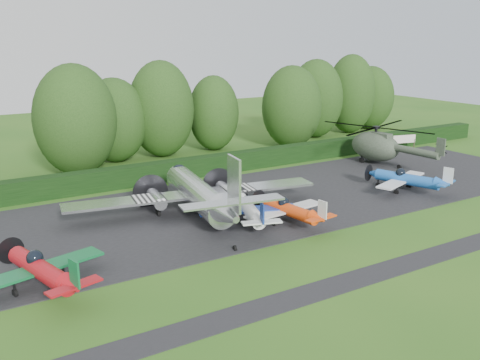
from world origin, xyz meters
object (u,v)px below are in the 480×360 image
sign_board (404,140)px  light_plane_red (41,269)px  light_plane_white (249,210)px  transport_plane (200,194)px  helicopter (376,144)px  light_plane_blue (407,179)px  light_plane_orange (289,209)px

sign_board → light_plane_red: bearing=-174.2°
light_plane_white → sign_board: 35.13m
transport_plane → helicopter: (25.68, 6.14, 0.42)m
helicopter → transport_plane: bearing=-162.8°
light_plane_red → light_plane_white: size_ratio=1.04×
light_plane_blue → sign_board: light_plane_blue is taller
light_plane_white → light_plane_blue: light_plane_white is taller
light_plane_white → light_plane_blue: 17.51m
transport_plane → light_plane_blue: bearing=-19.9°
light_plane_white → sign_board: (32.34, 13.71, 0.02)m
light_plane_white → light_plane_blue: bearing=-18.5°
transport_plane → light_plane_red: 15.39m
transport_plane → light_plane_orange: bearing=-54.5°
light_plane_orange → helicopter: 23.50m
light_plane_white → helicopter: size_ratio=0.52×
light_plane_orange → light_plane_blue: light_plane_blue is taller
light_plane_blue → sign_board: 20.17m
light_plane_red → light_plane_blue: bearing=19.7°
transport_plane → helicopter: 26.41m
light_plane_orange → helicopter: (20.59, 11.27, 1.16)m
transport_plane → light_plane_orange: transport_plane is taller
light_plane_orange → transport_plane: bearing=141.6°
light_plane_red → light_plane_blue: size_ratio=1.04×
light_plane_red → light_plane_white: bearing=25.2°
helicopter → sign_board: size_ratio=4.72×
light_plane_orange → light_plane_red: bearing=-167.9°
transport_plane → light_plane_blue: (19.82, -3.73, -0.66)m
sign_board → light_plane_white: bearing=-170.3°
light_plane_white → light_plane_red: bearing=172.2°
light_plane_red → light_plane_orange: light_plane_red is taller
light_plane_blue → transport_plane: bearing=-171.9°
light_plane_white → sign_board: bearing=4.3°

